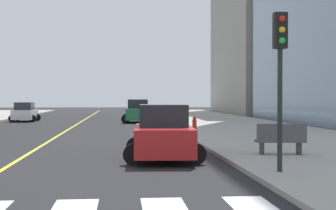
# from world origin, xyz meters

# --- Properties ---
(sidewalk_kerb_east) EXTENTS (10.00, 120.00, 0.15)m
(sidewalk_kerb_east) POSITION_xyz_m (12.20, 20.00, 0.07)
(sidewalk_kerb_east) COLOR #9E9B93
(sidewalk_kerb_east) RESTS_ON ground
(lane_divider_paint) EXTENTS (0.16, 80.00, 0.01)m
(lane_divider_paint) POSITION_xyz_m (0.00, 40.00, 0.01)
(lane_divider_paint) COLOR yellow
(lane_divider_paint) RESTS_ON ground
(parking_garage_concrete) EXTENTS (18.00, 24.00, 29.54)m
(parking_garage_concrete) POSITION_xyz_m (27.46, 66.48, 14.77)
(parking_garage_concrete) COLOR #9E9B93
(parking_garage_concrete) RESTS_ON ground
(car_red_nearest) EXTENTS (2.88, 4.49, 1.97)m
(car_red_nearest) POSITION_xyz_m (5.13, 12.90, 0.92)
(car_red_nearest) COLOR red
(car_red_nearest) RESTS_ON ground
(car_green_second) EXTENTS (2.97, 4.65, 2.05)m
(car_green_second) POSITION_xyz_m (5.11, 40.20, 0.96)
(car_green_second) COLOR #236B42
(car_green_second) RESTS_ON ground
(car_white_third) EXTENTS (2.48, 3.97, 1.77)m
(car_white_third) POSITION_xyz_m (-5.20, 42.71, 0.83)
(car_white_third) COLOR silver
(car_white_third) RESTS_ON ground
(traffic_light_near_corner) EXTENTS (0.36, 0.41, 4.43)m
(traffic_light_near_corner) POSITION_xyz_m (8.04, 8.67, 3.28)
(traffic_light_near_corner) COLOR black
(traffic_light_near_corner) RESTS_ON sidewalk_kerb_east
(park_bench) EXTENTS (1.85, 0.73, 1.12)m
(park_bench) POSITION_xyz_m (9.40, 12.84, 0.69)
(park_bench) COLOR #47474C
(park_bench) RESTS_ON sidewalk_kerb_east
(fire_hydrant) EXTENTS (0.26, 0.26, 0.89)m
(fire_hydrant) POSITION_xyz_m (8.11, 25.77, 0.58)
(fire_hydrant) COLOR red
(fire_hydrant) RESTS_ON sidewalk_kerb_east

